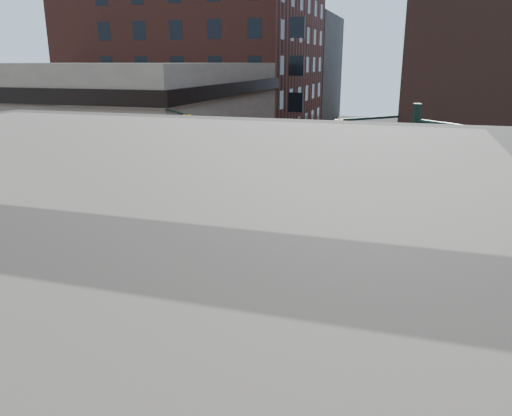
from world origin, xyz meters
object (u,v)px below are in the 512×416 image
Objects in this scene: barrel_road at (364,251)px; barrel_bank at (182,218)px; parked_car_wnear at (262,163)px; parked_car_enear at (395,164)px; police_car at (322,236)px; barricade_nw_a at (171,203)px; pedestrian_a at (106,201)px; barricade_se_a at (380,367)px; parked_car_wfar at (289,145)px; pickup at (216,214)px; pedestrian_b at (79,198)px.

barrel_bank is at bearing 167.37° from barrel_road.
parked_car_wnear is at bearing 120.23° from barrel_road.
parked_car_wnear is at bearing 22.70° from parked_car_enear.
police_car reaches higher than barricade_nw_a.
police_car is 4.30× the size of barricade_nw_a.
parked_car_wnear reaches higher than barricade_nw_a.
barricade_se_a is (16.92, -11.70, -0.48)m from pedestrian_a.
police_car is 20.66m from parked_car_enear.
barrel_road is 10.76m from barrel_bank.
police_car is at bearing -65.17° from parked_car_wfar.
barricade_se_a is (9.93, -11.99, -0.20)m from pickup.
parked_car_enear reaches higher than barricade_se_a.
pedestrian_b is at bearing 104.81° from police_car.
barrel_bank is at bearing 66.54° from parked_car_enear.
parked_car_enear is (11.00, -6.59, -0.03)m from parked_car_wfar.
police_car reaches higher than barrel_bank.
parked_car_wfar is 4.34× the size of barrel_road.
pickup is at bearing 70.84° from parked_car_enear.
pickup is 25.05m from parked_car_wfar.
police_car reaches higher than parked_car_wfar.
parked_car_wfar is at bearing 96.54° from pedestrian_a.
parked_car_wnear is 29.76m from barricade_se_a.
pickup is 1.24× the size of parked_car_enear.
pickup is at bearing -77.41° from parked_car_wnear.
parked_car_wnear is at bearing 89.84° from pedestrian_a.
barrel_road is (10.50, -27.65, -0.23)m from parked_car_wfar.
parked_car_enear is 25.90m from pedestrian_b.
barrel_road is at bearing -3.23° from barricade_se_a.
police_car is 1.35× the size of parked_car_wnear.
barricade_se_a is 0.81× the size of barricade_nw_a.
parked_car_wnear is 4.09× the size of barrel_road.
parked_car_wfar is at bearing -23.93° from parked_car_enear.
police_car is at bearing 164.98° from barrel_road.
pedestrian_a reaches higher than parked_car_enear.
parked_car_enear is 4.02× the size of barricade_se_a.
barricade_se_a is at bearing -34.27° from pedestrian_b.
barricade_nw_a is (-1.75, 2.04, 0.21)m from barrel_bank.
pedestrian_b is at bearing -108.75° from parked_car_wnear.
parked_car_wfar is 25.75m from pedestrian_a.
barricade_se_a is (1.40, -9.31, 0.03)m from barrel_road.
parked_car_wnear is 3.92× the size of barricade_se_a.
pedestrian_a is 1.61× the size of barricade_se_a.
parked_car_enear is 2.50× the size of pedestrian_a.
parked_car_wfar is at bearing 90.00° from barrel_bank.
parked_car_enear is 4.20× the size of barrel_road.
parked_car_wnear is 4.78× the size of barrel_bank.
barricade_se_a is at bearing -16.89° from pedestrian_a.
barricade_se_a is at bearing -138.80° from police_car.
police_car reaches higher than parked_car_enear.
pedestrian_b reaches higher than police_car.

